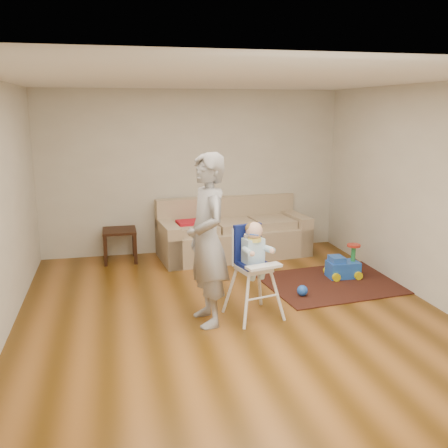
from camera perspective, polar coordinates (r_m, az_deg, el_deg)
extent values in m
plane|color=#4E2F0B|center=(6.09, 0.85, -10.04)|extent=(5.50, 5.50, 0.00)
cube|color=beige|center=(8.36, -3.62, 5.90)|extent=(5.00, 0.04, 2.70)
cube|color=beige|center=(6.74, 22.05, 3.22)|extent=(0.04, 5.50, 2.70)
cube|color=white|center=(5.61, 0.95, 16.22)|extent=(5.00, 5.50, 0.04)
cube|color=red|center=(7.99, -3.39, 0.23)|extent=(0.58, 0.41, 0.04)
cube|color=#331A12|center=(7.21, 12.55, -6.56)|extent=(2.05, 1.63, 0.02)
sphere|color=blue|center=(6.61, 8.94, -7.52)|extent=(0.14, 0.14, 0.14)
cylinder|color=blue|center=(5.55, 3.16, -1.22)|extent=(0.04, 0.12, 0.01)
imported|color=gray|center=(5.52, -1.93, -1.89)|extent=(0.54, 0.76, 1.94)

